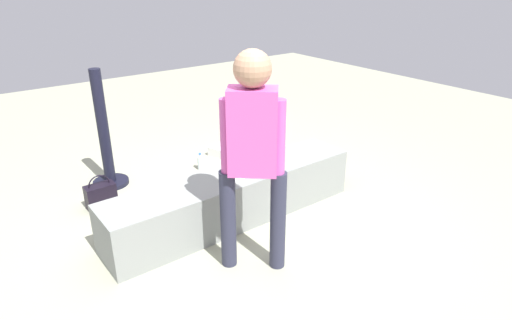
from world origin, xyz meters
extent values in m
plane|color=#9C9F85|center=(0.00, 0.00, 0.00)|extent=(12.00, 12.00, 0.00)
cube|color=gray|center=(0.00, 0.00, 0.22)|extent=(2.33, 0.46, 0.43)
cylinder|color=#142E43|center=(0.18, -0.10, 0.47)|extent=(0.14, 0.26, 0.08)
cylinder|color=#142E43|center=(0.29, -0.13, 0.47)|extent=(0.14, 0.26, 0.08)
cube|color=#4796D2|center=(0.26, -0.01, 0.61)|extent=(0.24, 0.18, 0.28)
sphere|color=tan|center=(0.26, -0.01, 0.84)|extent=(0.16, 0.16, 0.16)
cylinder|color=tan|center=(0.15, 0.02, 0.61)|extent=(0.05, 0.05, 0.21)
cylinder|color=tan|center=(0.37, -0.03, 0.61)|extent=(0.05, 0.05, 0.21)
cylinder|color=#2A2B3F|center=(-0.12, -0.74, 0.38)|extent=(0.11, 0.11, 0.77)
cylinder|color=#2A2B3F|center=(-0.40, -0.51, 0.38)|extent=(0.11, 0.11, 0.77)
cube|color=#CC4FA2|center=(-0.26, -0.62, 1.06)|extent=(0.38, 0.36, 0.59)
sphere|color=tan|center=(-0.26, -0.62, 1.48)|extent=(0.25, 0.25, 0.25)
cylinder|color=#CC4FA2|center=(-0.13, -0.73, 1.01)|extent=(0.09, 0.09, 0.56)
cylinder|color=#CC4FA2|center=(-0.39, -0.51, 1.01)|extent=(0.09, 0.09, 0.56)
cylinder|color=white|center=(-0.02, -0.02, 0.44)|extent=(0.22, 0.22, 0.01)
cylinder|color=brown|center=(-0.02, -0.02, 0.47)|extent=(0.10, 0.10, 0.05)
cylinder|color=brown|center=(-0.02, -0.02, 0.49)|extent=(0.10, 0.10, 0.01)
cube|color=silver|center=(0.04, -0.03, 0.45)|extent=(0.11, 0.04, 0.00)
cube|color=#4C99E0|center=(0.69, 0.80, 0.17)|extent=(0.25, 0.12, 0.33)
torus|color=white|center=(0.63, 0.80, 0.33)|extent=(0.10, 0.01, 0.10)
torus|color=white|center=(0.74, 0.80, 0.33)|extent=(0.10, 0.01, 0.10)
cylinder|color=black|center=(-0.64, 1.34, 0.02)|extent=(0.36, 0.36, 0.04)
cylinder|color=black|center=(-0.64, 1.34, 0.62)|extent=(0.11, 0.11, 1.16)
cylinder|color=silver|center=(0.29, 1.09, 0.08)|extent=(0.06, 0.06, 0.15)
cone|color=silver|center=(0.29, 1.09, 0.17)|extent=(0.05, 0.05, 0.03)
cylinder|color=blue|center=(0.29, 1.09, 0.19)|extent=(0.03, 0.03, 0.02)
cylinder|color=silver|center=(0.44, 0.39, 0.07)|extent=(0.07, 0.07, 0.14)
cone|color=silver|center=(0.44, 0.39, 0.16)|extent=(0.06, 0.06, 0.03)
cylinder|color=#268C3F|center=(0.44, 0.39, 0.18)|extent=(0.03, 0.03, 0.01)
cylinder|color=red|center=(-0.03, 0.66, 0.05)|extent=(0.08, 0.08, 0.10)
cube|color=white|center=(0.73, 1.26, 0.06)|extent=(0.35, 0.39, 0.11)
cube|color=black|center=(-0.87, 0.92, 0.11)|extent=(0.27, 0.14, 0.23)
torus|color=black|center=(-0.87, 0.92, 0.23)|extent=(0.20, 0.01, 0.20)
camera|label=1|loc=(-1.87, -2.79, 2.05)|focal=30.57mm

